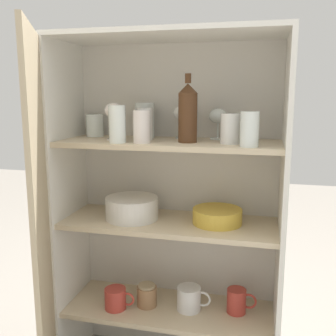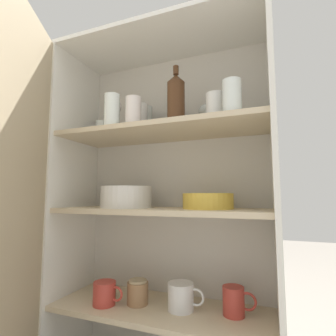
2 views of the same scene
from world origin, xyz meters
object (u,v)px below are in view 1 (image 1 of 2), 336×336
Objects in this scene: coffee_mug_primary at (189,298)px; storage_jar at (147,295)px; plate_stack_white at (132,208)px; wine_bottle at (188,113)px; mixing_bowl_large at (217,215)px.

coffee_mug_primary is 1.50× the size of storage_jar.
coffee_mug_primary reaches higher than storage_jar.
storage_jar is at bearing -0.09° from plate_stack_white.
wine_bottle is 0.45m from plate_stack_white.
wine_bottle is at bearing -106.69° from coffee_mug_primary.
mixing_bowl_large reaches higher than storage_jar.
storage_jar is (-0.29, -0.02, -0.37)m from mixing_bowl_large.
mixing_bowl_large is at bearing 3.52° from plate_stack_white.
storage_jar is at bearing 173.41° from wine_bottle.
coffee_mug_primary is (0.24, 0.01, -0.38)m from plate_stack_white.
mixing_bowl_large is at bearing 6.74° from coffee_mug_primary.
wine_bottle is 0.77m from coffee_mug_primary.
mixing_bowl_large is (0.35, 0.02, -0.01)m from plate_stack_white.
plate_stack_white is 0.38m from storage_jar.
wine_bottle is 2.70× the size of storage_jar.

